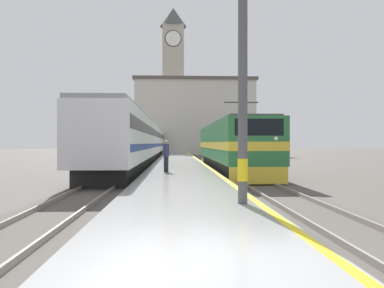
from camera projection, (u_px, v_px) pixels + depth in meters
ground_plane at (178, 164)px, 35.34m from camera, size 200.00×200.00×0.00m
platform at (179, 165)px, 30.35m from camera, size 4.14×140.00×0.41m
rail_track_near at (223, 167)px, 30.52m from camera, size 2.84×140.00×0.16m
rail_track_far at (133, 168)px, 30.18m from camera, size 2.83×140.00×0.16m
locomotive_train at (230, 146)px, 26.87m from camera, size 2.92×19.01×4.46m
passenger_train at (144, 142)px, 40.72m from camera, size 2.92×50.94×4.07m
catenary_mast at (246, 67)px, 9.96m from camera, size 2.44×0.27×7.31m
person_on_platform at (166, 155)px, 20.93m from camera, size 0.34×0.34×1.79m
clock_tower at (173, 76)px, 74.97m from camera, size 5.25×5.25×29.16m
station_building at (195, 117)px, 66.24m from camera, size 21.28×6.87×13.34m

